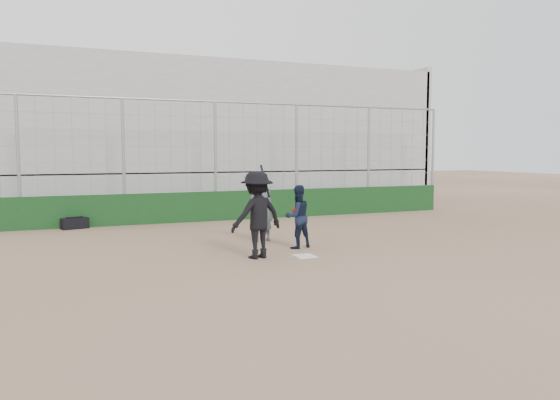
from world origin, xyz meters
name	(u,v)px	position (x,y,z in m)	size (l,w,h in m)	color
ground	(304,257)	(0.00, 0.00, 0.00)	(90.00, 90.00, 0.00)	brown
home_plate	(304,256)	(0.00, 0.00, 0.01)	(0.44, 0.44, 0.02)	white
backstop	(216,192)	(0.00, 7.00, 0.96)	(18.10, 0.25, 4.04)	#103414
bleachers	(182,138)	(0.00, 11.95, 2.92)	(20.25, 6.70, 6.98)	#9D9D9D
batter_at_plate	(257,215)	(-1.02, 0.27, 0.95)	(1.36, 0.96, 2.04)	black
catcher_crouched	(298,227)	(0.30, 1.02, 0.52)	(0.87, 0.76, 1.05)	black
umpire	(262,212)	(-0.12, 2.35, 0.78)	(0.63, 0.41, 1.55)	#464F59
equipment_bag	(75,223)	(-4.51, 6.70, 0.17)	(0.84, 0.52, 0.37)	black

